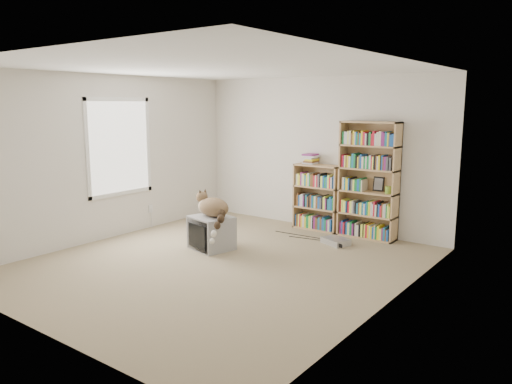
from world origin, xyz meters
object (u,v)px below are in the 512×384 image
Objects in this scene: cat at (214,211)px; bookcase_short at (318,200)px; dvd_player at (336,241)px; crt_tv at (212,233)px; bookcase_tall at (369,183)px.

cat is 2.04m from bookcase_short.
bookcase_short reaches higher than dvd_player.
dvd_player is (1.32, 1.28, -0.19)m from crt_tv.
cat is at bearing -11.93° from crt_tv.
bookcase_short is (0.64, 1.92, 0.26)m from crt_tv.
bookcase_tall is (1.45, 1.96, 0.28)m from cat.
cat reaches higher than crt_tv.
dvd_player is (-0.21, -0.64, -0.81)m from bookcase_tall.
cat is 1.87× the size of dvd_player.
cat is at bearing -111.99° from dvd_player.
bookcase_tall is (1.53, 1.92, 0.62)m from crt_tv.
cat reaches higher than dvd_player.
bookcase_tall is at bearing 93.60° from dvd_player.
crt_tv is 0.36× the size of bookcase_tall.
bookcase_tall is at bearing 59.42° from cat.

